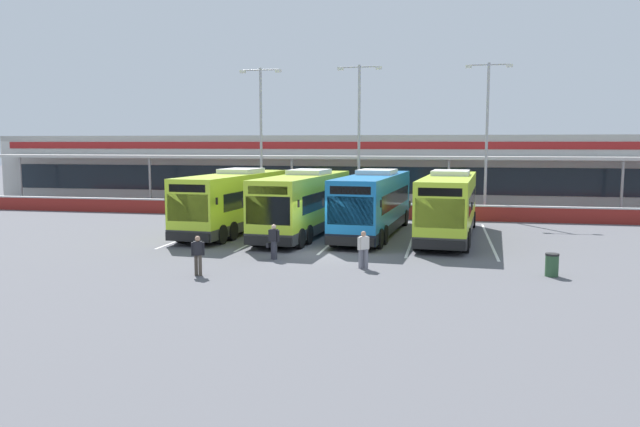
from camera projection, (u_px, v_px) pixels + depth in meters
ground_plane at (319, 253)px, 30.02m from camera, size 200.00×200.00×0.00m
terminal_building at (379, 169)px, 55.88m from camera, size 70.00×13.00×6.00m
red_barrier_wall at (360, 210)px, 44.08m from camera, size 60.00×0.40×1.10m
coach_bus_leftmost at (235, 202)px, 37.22m from camera, size 3.67×12.31×3.78m
coach_bus_left_centre at (304, 204)px, 35.89m from camera, size 3.67×12.31×3.78m
coach_bus_centre at (373, 204)px, 35.84m from camera, size 3.67×12.31×3.78m
coach_bus_right_centre at (449, 206)px, 34.75m from camera, size 3.67×12.31×3.78m
bay_stripe_far_west at (204, 231)px, 37.52m from camera, size 0.14×13.00×0.01m
bay_stripe_west at (271, 233)px, 36.69m from camera, size 0.14×13.00×0.01m
bay_stripe_mid_west at (340, 235)px, 35.86m from camera, size 0.14×13.00×0.01m
bay_stripe_centre at (413, 237)px, 35.04m from camera, size 0.14×13.00×0.01m
bay_stripe_mid_east at (489, 240)px, 34.21m from camera, size 0.14×13.00×0.01m
pedestrian_with_handbag at (274, 241)px, 28.40m from camera, size 0.64×0.41×1.62m
pedestrian_in_dark_coat at (198, 254)px, 24.87m from camera, size 0.53×0.33×1.62m
pedestrian_child at (363, 248)px, 26.23m from camera, size 0.48×0.41×1.62m
lamp_post_west at (261, 131)px, 47.17m from camera, size 3.24×0.28×11.00m
lamp_post_centre at (359, 130)px, 45.32m from camera, size 3.24×0.28×11.00m
lamp_post_east at (487, 130)px, 44.03m from camera, size 3.24×0.28×11.00m
litter_bin at (552, 265)px, 24.76m from camera, size 0.54×0.54×0.93m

